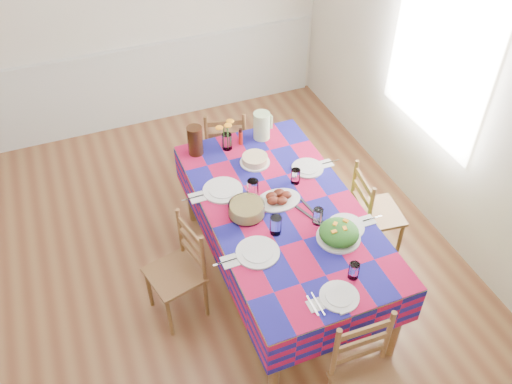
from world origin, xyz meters
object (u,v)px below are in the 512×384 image
meat_platter (278,199)px  green_pitcher (262,126)px  tea_pitcher (195,140)px  chair_right (373,214)px  dining_table (283,217)px  chair_far (225,148)px  chair_left (179,272)px  chair_near (367,384)px

meat_platter → green_pitcher: bearing=76.6°
tea_pitcher → chair_right: tea_pitcher is taller
dining_table → tea_pitcher: bearing=114.5°
chair_far → chair_right: chair_far is taller
green_pitcher → chair_right: 1.17m
dining_table → green_pitcher: green_pitcher is taller
chair_left → chair_right: (1.64, -0.00, 0.01)m
meat_platter → dining_table: bearing=-87.7°
tea_pitcher → chair_near: (0.40, -2.16, -0.46)m
dining_table → chair_far: 1.32m
dining_table → chair_right: size_ratio=2.31×
meat_platter → chair_left: (-0.82, -0.07, -0.39)m
tea_pitcher → chair_right: (1.22, -0.86, -0.48)m
meat_platter → green_pitcher: (0.19, 0.79, 0.09)m
chair_far → chair_right: (0.83, -1.29, -0.00)m
green_pitcher → chair_near: bearing=-94.8°
meat_platter → chair_far: bearing=90.3°
tea_pitcher → chair_right: 1.57m
dining_table → tea_pitcher: tea_pitcher is taller
chair_right → chair_left: bearing=97.7°
chair_left → chair_far: bearing=134.3°
meat_platter → green_pitcher: green_pitcher is taller
tea_pitcher → chair_left: bearing=-116.3°
dining_table → chair_near: size_ratio=2.20×
meat_platter → chair_far: (-0.01, 1.21, -0.38)m
chair_near → dining_table: bearing=92.2°
meat_platter → chair_left: chair_left is taller
green_pitcher → chair_left: bearing=-139.5°
meat_platter → tea_pitcher: tea_pitcher is taller
chair_near → green_pitcher: bearing=87.2°
chair_near → meat_platter: bearing=92.3°
meat_platter → chair_near: 1.42m
tea_pitcher → green_pitcher: bearing=-0.1°
chair_far → dining_table: bearing=104.6°
green_pitcher → dining_table: bearing=-102.0°
meat_platter → chair_far: size_ratio=0.38×
green_pitcher → chair_right: (0.64, -0.86, -0.48)m
tea_pitcher → chair_near: tea_pitcher is taller
meat_platter → tea_pitcher: bearing=116.5°
meat_platter → chair_left: size_ratio=0.39×
meat_platter → chair_right: (0.82, -0.08, -0.39)m
chair_near → chair_left: bearing=124.4°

